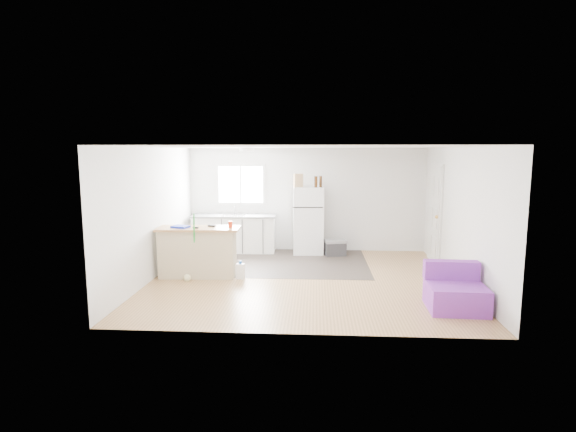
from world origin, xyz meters
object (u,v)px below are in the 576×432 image
object	(u,v)px
refrigerator	(308,220)
bottle_left	(316,182)
cleaner_jug	(240,271)
cardboard_box	(298,180)
red_cup	(230,224)
peninsula	(198,252)
blue_tray	(181,227)
mop	(189,268)
cooler	(335,248)
bottle_right	(320,181)
purple_seat	(455,293)
kitchen_cabinets	(234,233)

from	to	relation	value
refrigerator	bottle_left	size ratio (longest dim) A/B	6.10
cleaner_jug	cardboard_box	world-z (taller)	cardboard_box
red_cup	refrigerator	bearing A→B (deg)	55.93
peninsula	blue_tray	xyz separation A→B (m)	(-0.30, -0.05, 0.48)
peninsula	cardboard_box	xyz separation A→B (m)	(1.79, 2.03, 1.20)
mop	bottle_left	bearing A→B (deg)	26.69
cooler	cardboard_box	distance (m)	1.72
cardboard_box	bottle_left	bearing A→B (deg)	-9.47
red_cup	blue_tray	world-z (taller)	red_cup
refrigerator	red_cup	size ratio (longest dim) A/B	12.71
mop	cleaner_jug	bearing A→B (deg)	-6.75
red_cup	bottle_right	bearing A→B (deg)	50.88
peninsula	purple_seat	xyz separation A→B (m)	(4.26, -1.49, -0.23)
peninsula	cardboard_box	size ratio (longest dim) A/B	5.12
peninsula	refrigerator	size ratio (longest dim) A/B	1.01
peninsula	mop	bearing A→B (deg)	-108.02
bottle_right	blue_tray	bearing A→B (deg)	-140.64
bottle_left	bottle_right	distance (m)	0.15
cleaner_jug	bottle_right	xyz separation A→B (m)	(1.47, 2.19, 1.50)
peninsula	cleaner_jug	distance (m)	0.88
purple_seat	blue_tray	distance (m)	4.84
purple_seat	bottle_right	xyz separation A→B (m)	(-1.98, 3.56, 1.41)
mop	cardboard_box	bearing A→B (deg)	32.94
refrigerator	kitchen_cabinets	bearing A→B (deg)	174.73
cleaner_jug	cardboard_box	distance (m)	2.81
kitchen_cabinets	bottle_right	size ratio (longest dim) A/B	7.82
kitchen_cabinets	blue_tray	world-z (taller)	kitchen_cabinets
kitchen_cabinets	cleaner_jug	bearing A→B (deg)	-79.00
purple_seat	mop	world-z (taller)	mop
bottle_left	cleaner_jug	bearing A→B (deg)	-123.39
cooler	mop	xyz separation A→B (m)	(-2.72, -2.16, 0.05)
cardboard_box	blue_tray	bearing A→B (deg)	-135.17
cleaner_jug	bottle_right	bearing A→B (deg)	59.26
refrigerator	cleaner_jug	size ratio (longest dim) A/B	4.53
cardboard_box	bottle_right	xyz separation A→B (m)	(0.50, 0.05, -0.02)
peninsula	bottle_right	world-z (taller)	bottle_right
refrigerator	cardboard_box	xyz separation A→B (m)	(-0.22, -0.05, 0.91)
mop	cardboard_box	size ratio (longest dim) A/B	4.16
cleaner_jug	bottle_left	xyz separation A→B (m)	(1.37, 2.08, 1.50)
cooler	cleaner_jug	xyz separation A→B (m)	(-1.82, -1.97, -0.03)
purple_seat	cardboard_box	distance (m)	4.53
mop	bottle_left	world-z (taller)	bottle_left
kitchen_cabinets	bottle_left	bearing A→B (deg)	-6.55
kitchen_cabinets	mop	size ratio (longest dim) A/B	1.57
purple_seat	cleaner_jug	distance (m)	3.71
peninsula	bottle_left	distance (m)	3.16
red_cup	bottle_right	distance (m)	2.73
kitchen_cabinets	mop	distance (m)	2.45
kitchen_cabinets	refrigerator	xyz separation A→B (m)	(1.71, -0.03, 0.32)
peninsula	cooler	distance (m)	3.23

